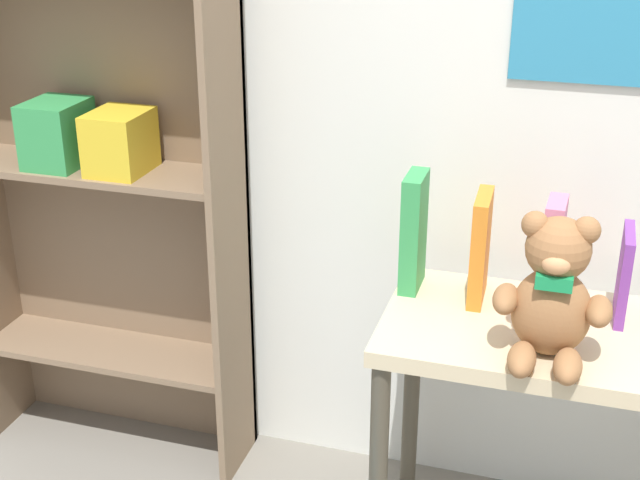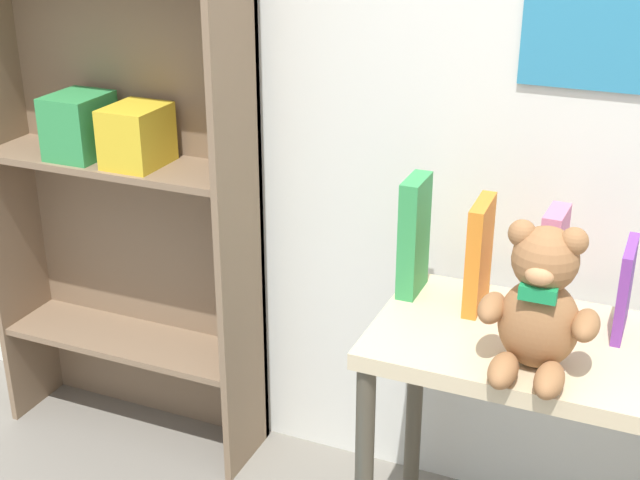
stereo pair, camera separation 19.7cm
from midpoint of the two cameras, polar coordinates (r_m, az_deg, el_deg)
name	(u,v)px [view 1 (the left image)]	position (r m, az deg, el deg)	size (l,w,h in m)	color
bookshelf_side	(97,125)	(2.32, -16.49, 7.05)	(0.73, 0.23, 1.62)	#7F664C
display_table	(537,371)	(1.94, 10.92, -8.34)	(0.66, 0.41, 0.64)	beige
teddy_bear	(553,294)	(1.72, 11.54, -3.50)	(0.22, 0.20, 0.29)	#99663D
book_standing_green	(414,232)	(1.96, 3.17, 0.46)	(0.04, 0.11, 0.27)	#33934C
book_standing_orange	(480,248)	(1.93, 7.36, -0.56)	(0.03, 0.14, 0.24)	orange
book_standing_pink	(552,254)	(1.92, 11.80, -0.98)	(0.04, 0.11, 0.24)	#D17093
book_standing_purple	(624,274)	(1.92, 16.15, -2.20)	(0.02, 0.14, 0.19)	purple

